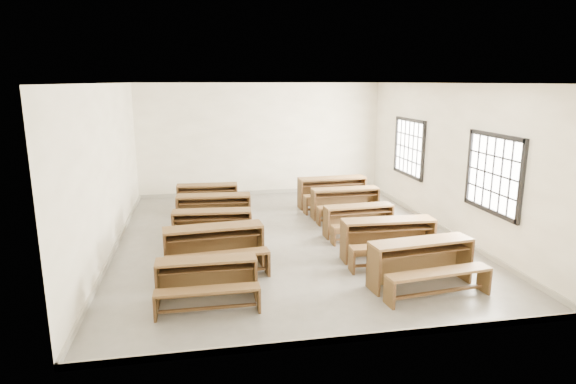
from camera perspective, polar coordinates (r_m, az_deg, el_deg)
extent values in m
plane|color=gray|center=(10.22, 0.00, -5.47)|extent=(8.50, 8.50, 0.00)
cube|color=silver|center=(9.69, 0.00, 12.63)|extent=(7.00, 8.50, 0.05)
cube|color=white|center=(13.96, -3.21, 6.24)|extent=(7.00, 0.05, 3.20)
cube|color=white|center=(5.83, 7.67, -3.43)|extent=(7.00, 0.05, 3.20)
cube|color=white|center=(9.81, -20.39, 2.58)|extent=(0.05, 8.50, 3.20)
cube|color=white|center=(11.00, 18.13, 3.79)|extent=(0.05, 8.50, 3.20)
cube|color=#99978B|center=(14.23, -3.13, 0.03)|extent=(7.00, 0.04, 0.10)
cube|color=#99978B|center=(6.43, 7.25, -16.80)|extent=(7.00, 0.04, 0.10)
cube|color=#99978B|center=(10.19, -19.73, -6.02)|extent=(0.04, 8.50, 0.10)
cube|color=#99978B|center=(11.34, 17.60, -3.95)|extent=(0.04, 8.50, 0.10)
cube|color=white|center=(9.49, 23.25, 2.00)|extent=(0.02, 1.50, 1.30)
cube|color=black|center=(9.38, 23.52, 6.13)|extent=(0.06, 1.62, 0.08)
cube|color=black|center=(9.62, 22.78, -2.04)|extent=(0.06, 1.62, 0.08)
cube|color=black|center=(8.84, 25.94, 1.00)|extent=(0.06, 0.08, 1.46)
cube|color=black|center=(10.13, 20.71, 2.85)|extent=(0.06, 0.08, 1.46)
cube|color=white|center=(12.59, 14.22, 5.13)|extent=(0.02, 1.50, 1.30)
cube|color=black|center=(12.51, 14.31, 8.26)|extent=(0.06, 1.62, 0.08)
cube|color=black|center=(12.69, 13.96, 2.04)|extent=(0.06, 1.62, 0.08)
cube|color=black|center=(11.88, 15.71, 4.59)|extent=(0.06, 0.08, 1.46)
cube|color=black|center=(13.30, 12.72, 5.61)|extent=(0.06, 0.08, 1.46)
cube|color=brown|center=(7.31, -9.67, -7.93)|extent=(1.49, 0.38, 0.04)
cube|color=brown|center=(7.59, -9.59, -9.84)|extent=(1.49, 0.05, 0.63)
cube|color=#4D361A|center=(7.47, -15.23, -10.52)|extent=(0.04, 0.37, 0.63)
cube|color=#4D361A|center=(7.47, -3.92, -10.07)|extent=(0.04, 0.37, 0.63)
cube|color=#4D361A|center=(7.34, -9.63, -8.93)|extent=(1.38, 0.29, 0.02)
cube|color=brown|center=(6.99, -9.53, -11.38)|extent=(1.49, 0.27, 0.04)
cube|color=#4D361A|center=(7.11, -15.46, -12.99)|extent=(0.04, 0.26, 0.35)
cube|color=#4D361A|center=(7.11, -3.49, -12.52)|extent=(0.04, 0.26, 0.35)
cube|color=#4D361A|center=(7.11, -9.44, -13.43)|extent=(1.37, 0.06, 0.04)
cube|color=brown|center=(8.50, -8.86, -4.15)|extent=(1.76, 0.59, 0.04)
cube|color=brown|center=(8.80, -8.93, -6.20)|extent=(1.72, 0.20, 0.73)
cube|color=#4D361A|center=(8.57, -14.39, -7.00)|extent=(0.08, 0.43, 0.73)
cube|color=#4D361A|center=(8.75, -3.28, -6.17)|extent=(0.08, 0.43, 0.73)
cube|color=#4D361A|center=(8.52, -8.80, -5.16)|extent=(1.62, 0.47, 0.02)
cube|color=brown|center=(8.11, -8.30, -7.40)|extent=(1.74, 0.46, 0.04)
cube|color=#4D361A|center=(8.13, -14.20, -9.31)|extent=(0.07, 0.30, 0.41)
cube|color=#4D361A|center=(8.32, -2.45, -8.38)|extent=(0.07, 0.30, 0.41)
cube|color=#4D361A|center=(8.22, -8.23, -9.51)|extent=(1.59, 0.20, 0.04)
cube|color=brown|center=(9.79, -9.02, -2.26)|extent=(1.60, 0.51, 0.04)
cube|color=brown|center=(10.06, -8.90, -3.94)|extent=(1.57, 0.15, 0.67)
cube|color=#4D361A|center=(9.95, -13.37, -4.32)|extent=(0.07, 0.40, 0.67)
cube|color=#4D361A|center=(9.88, -4.49, -4.13)|extent=(0.07, 0.40, 0.67)
cube|color=#4D361A|center=(9.81, -8.99, -3.06)|extent=(1.47, 0.40, 0.02)
cube|color=brown|center=(9.41, -9.08, -4.76)|extent=(1.59, 0.39, 0.04)
cube|color=#4D361A|center=(9.54, -13.66, -6.02)|extent=(0.06, 0.28, 0.37)
cube|color=#4D361A|center=(9.47, -4.37, -5.84)|extent=(0.06, 0.28, 0.37)
cube|color=#4D361A|center=(9.50, -9.01, -6.46)|extent=(1.46, 0.16, 0.04)
cube|color=brown|center=(10.97, -8.82, -0.41)|extent=(1.67, 0.51, 0.04)
cube|color=brown|center=(11.24, -8.73, -2.04)|extent=(1.65, 0.14, 0.70)
cube|color=#4D361A|center=(11.11, -12.91, -2.39)|extent=(0.07, 0.41, 0.70)
cube|color=#4D361A|center=(11.06, -4.58, -2.17)|extent=(0.07, 0.41, 0.70)
cube|color=#4D361A|center=(10.98, -8.80, -1.17)|extent=(1.54, 0.40, 0.02)
cube|color=brown|center=(10.55, -8.84, -2.68)|extent=(1.67, 0.39, 0.04)
cube|color=#4D361A|center=(10.67, -13.13, -3.91)|extent=(0.06, 0.29, 0.39)
cube|color=#4D361A|center=(10.62, -4.44, -3.69)|extent=(0.06, 0.29, 0.39)
cube|color=#4D361A|center=(10.64, -8.78, -4.29)|extent=(1.53, 0.14, 0.04)
cube|color=brown|center=(12.40, -9.57, 0.84)|extent=(1.54, 0.45, 0.04)
cube|color=brown|center=(12.64, -9.49, -0.52)|extent=(1.52, 0.10, 0.65)
cube|color=#4D361A|center=(12.51, -12.90, -0.81)|extent=(0.05, 0.38, 0.65)
cube|color=#4D361A|center=(12.47, -6.10, -0.59)|extent=(0.05, 0.38, 0.65)
cube|color=#4D361A|center=(12.41, -9.55, 0.22)|extent=(1.42, 0.35, 0.02)
cube|color=brown|center=(12.01, -9.56, -0.96)|extent=(1.53, 0.33, 0.04)
cube|color=#4D361A|center=(12.10, -13.04, -1.98)|extent=(0.05, 0.27, 0.36)
cube|color=#4D361A|center=(12.06, -6.00, -1.76)|extent=(0.05, 0.27, 0.36)
cube|color=#4D361A|center=(12.08, -9.51, -2.27)|extent=(1.41, 0.11, 0.04)
cube|color=brown|center=(7.99, 15.54, -5.67)|extent=(1.74, 0.62, 0.04)
cube|color=brown|center=(8.26, 14.66, -7.80)|extent=(1.70, 0.24, 0.72)
cube|color=#4D361A|center=(7.72, 10.09, -9.08)|extent=(0.09, 0.43, 0.72)
cube|color=#4D361A|center=(8.57, 20.11, -7.43)|extent=(0.09, 0.43, 0.72)
cube|color=#4D361A|center=(8.02, 15.56, -6.73)|extent=(1.60, 0.50, 0.02)
cube|color=brown|center=(7.69, 17.50, -9.07)|extent=(1.73, 0.49, 0.04)
cube|color=#4D361A|center=(7.36, 11.93, -11.64)|extent=(0.08, 0.30, 0.40)
cube|color=#4D361A|center=(8.25, 22.22, -9.59)|extent=(0.08, 0.30, 0.40)
cube|color=#4D361A|center=(7.81, 17.34, -11.25)|extent=(1.57, 0.23, 0.04)
cube|color=brown|center=(9.03, 11.83, -3.30)|extent=(1.72, 0.48, 0.04)
cube|color=brown|center=(9.31, 11.31, -5.24)|extent=(1.71, 0.09, 0.73)
cube|color=#4D361A|center=(8.89, 6.65, -5.96)|extent=(0.06, 0.43, 0.73)
cube|color=#4D361A|center=(9.46, 16.48, -5.25)|extent=(0.06, 0.43, 0.73)
cube|color=#4D361A|center=(9.05, 11.84, -4.24)|extent=(1.59, 0.37, 0.02)
cube|color=brown|center=(8.66, 12.95, -6.28)|extent=(1.72, 0.35, 0.04)
cube|color=#4D361A|center=(8.47, 7.57, -8.11)|extent=(0.05, 0.30, 0.41)
cube|color=#4D361A|center=(9.07, 17.82, -7.21)|extent=(0.05, 0.30, 0.41)
cube|color=#4D361A|center=(8.77, 12.84, -8.26)|extent=(1.58, 0.10, 0.04)
cube|color=brown|center=(10.33, 8.38, -1.65)|extent=(1.50, 0.46, 0.04)
cube|color=brown|center=(10.57, 7.98, -3.18)|extent=(1.48, 0.12, 0.63)
cube|color=#4D361A|center=(10.18, 4.54, -3.73)|extent=(0.06, 0.37, 0.63)
cube|color=#4D361A|center=(10.71, 11.91, -3.13)|extent=(0.06, 0.37, 0.63)
cube|color=#4D361A|center=(10.35, 8.40, -2.37)|extent=(1.39, 0.36, 0.02)
cube|color=brown|center=(10.00, 9.31, -3.83)|extent=(1.50, 0.34, 0.04)
cube|color=#4D361A|center=(9.81, 5.36, -5.24)|extent=(0.05, 0.26, 0.35)
cube|color=#4D361A|center=(10.36, 12.96, -4.53)|extent=(0.05, 0.26, 0.35)
cube|color=#4D361A|center=(10.09, 9.25, -5.34)|extent=(1.37, 0.13, 0.04)
cube|color=brown|center=(11.65, 6.79, 0.36)|extent=(1.62, 0.42, 0.04)
cube|color=brown|center=(11.90, 6.47, -1.16)|extent=(1.62, 0.06, 0.69)
cube|color=#4D361A|center=(11.52, 3.00, -1.57)|extent=(0.05, 0.41, 0.69)
cube|color=#4D361A|center=(12.00, 10.33, -1.18)|extent=(0.05, 0.41, 0.69)
cube|color=#4D361A|center=(11.66, 6.80, -0.34)|extent=(1.50, 0.32, 0.02)
cube|color=brown|center=(11.26, 7.53, -1.68)|extent=(1.62, 0.30, 0.04)
cube|color=#4D361A|center=(11.09, 3.62, -2.96)|extent=(0.04, 0.28, 0.38)
cube|color=#4D361A|center=(11.59, 11.20, -2.49)|extent=(0.04, 0.28, 0.38)
cube|color=#4D361A|center=(11.34, 7.48, -3.17)|extent=(1.50, 0.07, 0.04)
cube|color=brown|center=(12.60, 5.25, 1.66)|extent=(1.78, 0.52, 0.04)
cube|color=brown|center=(12.87, 4.93, 0.09)|extent=(1.77, 0.12, 0.75)
cube|color=#4D361A|center=(12.44, 1.44, -0.31)|extent=(0.06, 0.44, 0.75)
cube|color=#4D361A|center=(12.97, 8.82, 0.09)|extent=(0.06, 0.44, 0.75)
cube|color=#4D361A|center=(12.61, 5.26, 0.95)|extent=(1.65, 0.40, 0.02)
cube|color=brown|center=(12.17, 6.01, -0.36)|extent=(1.78, 0.39, 0.04)
cube|color=#4D361A|center=(11.98, 2.08, -1.66)|extent=(0.06, 0.31, 0.42)
cube|color=#4D361A|center=(12.53, 9.71, -1.18)|extent=(0.06, 0.31, 0.42)
cube|color=#4D361A|center=(12.25, 5.97, -1.87)|extent=(1.63, 0.13, 0.04)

